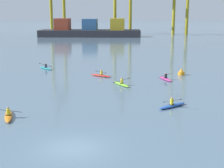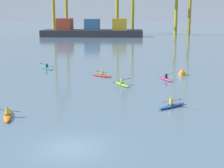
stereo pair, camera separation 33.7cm
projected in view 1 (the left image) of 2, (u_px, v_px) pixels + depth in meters
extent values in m
plane|color=slate|center=(73.00, 148.00, 20.62)|extent=(800.00, 800.00, 0.00)
cube|color=#28282D|center=(90.00, 33.00, 119.62)|extent=(36.46, 10.44, 2.43)
cube|color=#993823|center=(63.00, 24.00, 119.30)|extent=(5.10, 7.31, 4.14)
cube|color=#2D5684|center=(90.00, 24.00, 118.95)|extent=(5.10, 7.31, 3.96)
cube|color=#B29323|center=(117.00, 24.00, 118.56)|extent=(5.10, 7.31, 4.15)
cylinder|color=olive|center=(51.00, 0.00, 132.37)|extent=(1.20, 1.20, 27.49)
cylinder|color=olive|center=(64.00, 0.00, 132.17)|extent=(1.20, 1.20, 27.49)
cylinder|color=olive|center=(115.00, 4.00, 125.75)|extent=(1.20, 1.20, 23.33)
cylinder|color=olive|center=(130.00, 4.00, 125.53)|extent=(1.20, 1.20, 23.33)
cylinder|color=orange|center=(181.00, 73.00, 45.13)|extent=(0.90, 0.90, 0.45)
cone|color=orange|center=(181.00, 70.00, 45.02)|extent=(0.50, 0.49, 0.55)
ellipsoid|color=#2856B2|center=(172.00, 106.00, 29.68)|extent=(2.97, 2.67, 0.26)
torus|color=black|center=(172.00, 104.00, 29.59)|extent=(0.69, 0.69, 0.05)
cylinder|color=gold|center=(172.00, 102.00, 29.54)|extent=(0.30, 0.30, 0.50)
sphere|color=tan|center=(172.00, 98.00, 29.47)|extent=(0.19, 0.19, 0.19)
cylinder|color=black|center=(172.00, 101.00, 29.55)|extent=(1.33, 1.54, 0.71)
ellipsoid|color=black|center=(164.00, 102.00, 30.38)|extent=(0.16, 0.18, 0.16)
ellipsoid|color=black|center=(181.00, 99.00, 28.72)|extent=(0.16, 0.18, 0.16)
ellipsoid|color=red|center=(101.00, 76.00, 44.08)|extent=(3.15, 2.41, 0.26)
torus|color=black|center=(101.00, 75.00, 44.00)|extent=(0.68, 0.68, 0.05)
cylinder|color=gold|center=(101.00, 73.00, 43.95)|extent=(0.30, 0.30, 0.50)
sphere|color=tan|center=(101.00, 70.00, 43.87)|extent=(0.19, 0.19, 0.19)
cylinder|color=black|center=(101.00, 72.00, 43.95)|extent=(1.17, 1.70, 0.60)
ellipsoid|color=black|center=(96.00, 71.00, 43.10)|extent=(0.15, 0.19, 0.15)
ellipsoid|color=black|center=(106.00, 73.00, 44.81)|extent=(0.15, 0.19, 0.15)
ellipsoid|color=teal|center=(46.00, 68.00, 50.00)|extent=(2.73, 2.92, 0.26)
torus|color=black|center=(46.00, 67.00, 49.90)|extent=(0.69, 0.69, 0.05)
cylinder|color=#23232D|center=(46.00, 66.00, 49.85)|extent=(0.30, 0.30, 0.50)
sphere|color=tan|center=(46.00, 64.00, 49.77)|extent=(0.19, 0.19, 0.19)
cylinder|color=black|center=(46.00, 65.00, 49.86)|extent=(1.50, 1.36, 0.74)
ellipsoid|color=black|center=(40.00, 63.00, 49.16)|extent=(0.18, 0.17, 0.16)
ellipsoid|color=black|center=(51.00, 67.00, 50.56)|extent=(0.18, 0.17, 0.16)
ellipsoid|color=#7ABC2D|center=(121.00, 84.00, 38.70)|extent=(2.20, 3.25, 0.26)
torus|color=black|center=(122.00, 83.00, 38.58)|extent=(0.67, 0.67, 0.05)
cylinder|color=gold|center=(122.00, 81.00, 38.53)|extent=(0.30, 0.30, 0.50)
sphere|color=tan|center=(122.00, 78.00, 38.46)|extent=(0.19, 0.19, 0.19)
cylinder|color=black|center=(122.00, 80.00, 38.55)|extent=(1.83, 1.06, 0.35)
ellipsoid|color=black|center=(114.00, 82.00, 38.12)|extent=(0.19, 0.13, 0.14)
ellipsoid|color=black|center=(129.00, 78.00, 38.99)|extent=(0.19, 0.13, 0.14)
ellipsoid|color=#C13384|center=(165.00, 79.00, 41.90)|extent=(1.63, 3.42, 0.26)
torus|color=black|center=(166.00, 78.00, 41.78)|extent=(0.62, 0.62, 0.05)
cylinder|color=black|center=(166.00, 76.00, 41.73)|extent=(0.30, 0.30, 0.50)
sphere|color=tan|center=(166.00, 73.00, 41.65)|extent=(0.19, 0.19, 0.19)
cylinder|color=black|center=(166.00, 75.00, 41.75)|extent=(1.95, 0.67, 0.57)
ellipsoid|color=silver|center=(158.00, 78.00, 41.54)|extent=(0.20, 0.10, 0.15)
ellipsoid|color=silver|center=(173.00, 73.00, 41.97)|extent=(0.20, 0.10, 0.15)
ellipsoid|color=orange|center=(9.00, 116.00, 26.67)|extent=(1.60, 3.42, 0.26)
torus|color=black|center=(8.00, 115.00, 26.54)|extent=(0.62, 0.62, 0.05)
cylinder|color=gold|center=(8.00, 112.00, 26.49)|extent=(0.30, 0.30, 0.50)
sphere|color=tan|center=(8.00, 108.00, 26.42)|extent=(0.19, 0.19, 0.19)
cylinder|color=black|center=(8.00, 111.00, 26.52)|extent=(1.98, 0.66, 0.45)
ellipsoid|color=silver|center=(21.00, 112.00, 26.83)|extent=(0.20, 0.10, 0.14)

